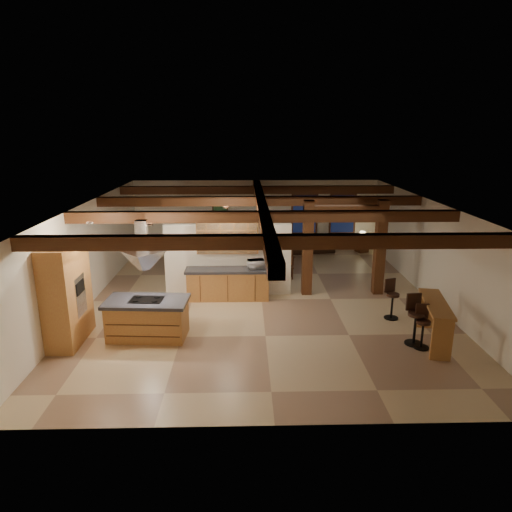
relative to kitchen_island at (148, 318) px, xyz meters
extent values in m
plane|color=tan|center=(2.86, 2.45, -0.49)|extent=(12.00, 12.00, 0.00)
plane|color=white|center=(2.86, 8.45, 0.96)|extent=(10.00, 0.00, 10.00)
plane|color=white|center=(2.86, -3.55, 0.96)|extent=(10.00, 0.00, 10.00)
plane|color=white|center=(-2.14, 2.45, 0.96)|extent=(0.00, 12.00, 12.00)
plane|color=white|center=(7.86, 2.45, 0.96)|extent=(0.00, 12.00, 12.00)
plane|color=#3B2313|center=(2.86, 2.45, 2.41)|extent=(12.00, 12.00, 0.00)
cube|color=#401D10|center=(2.86, -1.55, 2.27)|extent=(10.00, 0.25, 0.28)
cube|color=#401D10|center=(2.86, 1.15, 2.27)|extent=(10.00, 0.25, 0.28)
cube|color=#401D10|center=(2.86, 3.75, 2.27)|extent=(10.00, 0.25, 0.28)
cube|color=#401D10|center=(2.86, 6.45, 2.27)|extent=(10.00, 0.25, 0.28)
cube|color=#401D10|center=(2.86, 2.45, 2.27)|extent=(0.28, 12.00, 0.28)
cube|color=#401D10|center=(4.26, 2.95, 0.96)|extent=(0.30, 0.30, 2.90)
cube|color=#401D10|center=(6.46, 2.95, 0.96)|extent=(0.30, 0.30, 2.90)
cube|color=#401D10|center=(5.36, 2.95, 2.11)|extent=(2.50, 0.28, 0.28)
cube|color=white|center=(1.86, 2.95, 0.61)|extent=(3.80, 0.18, 2.20)
cube|color=#A87E36|center=(-1.81, -0.15, 0.71)|extent=(0.64, 1.60, 2.40)
cube|color=silver|center=(-1.51, -0.15, 0.66)|extent=(0.06, 0.62, 0.95)
cube|color=black|center=(-1.47, -0.15, 0.86)|extent=(0.01, 0.50, 0.28)
cube|color=#A87E36|center=(1.86, 2.56, -0.06)|extent=(2.40, 0.60, 0.86)
cube|color=black|center=(1.86, 2.56, 0.41)|extent=(2.50, 0.66, 0.08)
cube|color=#A87E36|center=(1.86, 2.77, 1.36)|extent=(1.80, 0.34, 0.95)
cube|color=silver|center=(1.86, 2.59, 1.36)|extent=(1.74, 0.02, 0.90)
pyramid|color=silver|center=(0.00, 0.00, 1.23)|extent=(1.10, 1.10, 0.45)
cube|color=silver|center=(0.00, 0.00, 2.04)|extent=(0.26, 0.22, 0.73)
cube|color=#401D10|center=(4.86, 8.39, 1.01)|extent=(1.10, 0.05, 1.70)
cube|color=black|center=(4.86, 8.36, 1.01)|extent=(0.95, 0.02, 1.55)
cube|color=#401D10|center=(6.46, 8.39, 1.01)|extent=(1.10, 0.05, 1.70)
cube|color=black|center=(6.46, 8.36, 1.01)|extent=(0.95, 0.02, 1.55)
cube|color=#401D10|center=(1.36, 8.39, 1.21)|extent=(0.65, 0.04, 0.85)
cube|color=#285D38|center=(1.36, 8.36, 1.21)|extent=(0.55, 0.01, 0.75)
cylinder|color=silver|center=(0.26, -0.35, 2.38)|extent=(0.16, 0.16, 0.03)
cylinder|color=silver|center=(1.86, 1.95, 2.38)|extent=(0.16, 0.16, 0.03)
cylinder|color=silver|center=(-1.14, -0.05, 2.38)|extent=(0.16, 0.16, 0.03)
cube|color=#A87E36|center=(0.00, 0.00, -0.05)|extent=(1.90, 1.04, 0.88)
cube|color=black|center=(0.00, 0.00, 0.43)|extent=(2.03, 1.17, 0.08)
cube|color=black|center=(0.00, 0.00, 0.48)|extent=(0.80, 0.56, 0.02)
imported|color=#3B1D0E|center=(3.22, 5.11, -0.20)|extent=(1.91, 1.53, 0.59)
imported|color=black|center=(4.97, 7.89, -0.18)|extent=(2.24, 1.16, 0.62)
imported|color=#B1B1B6|center=(2.70, 2.56, 0.58)|extent=(0.54, 0.41, 0.27)
cube|color=#A87E36|center=(6.82, -0.49, 0.50)|extent=(0.86, 2.00, 0.06)
cube|color=#A87E36|center=(6.64, -1.34, -0.01)|extent=(0.45, 0.18, 0.97)
cube|color=#A87E36|center=(6.99, 0.37, -0.01)|extent=(0.45, 0.18, 0.97)
cube|color=#401D10|center=(7.21, 7.85, -0.23)|extent=(0.54, 0.54, 0.52)
cylinder|color=black|center=(7.21, 7.85, 0.11)|extent=(0.06, 0.06, 0.17)
cone|color=#F0D890|center=(7.21, 7.85, 0.28)|extent=(0.29, 0.29, 0.19)
cylinder|color=black|center=(6.45, -0.76, 0.16)|extent=(0.32, 0.32, 0.06)
cube|color=black|center=(6.45, -0.61, 0.36)|extent=(0.31, 0.04, 0.36)
cylinder|color=black|center=(6.45, -0.76, -0.17)|extent=(0.05, 0.05, 0.63)
cylinder|color=black|center=(6.45, -0.76, -0.47)|extent=(0.36, 0.36, 0.03)
cylinder|color=black|center=(6.34, -0.57, 0.27)|extent=(0.38, 0.38, 0.07)
cube|color=black|center=(6.32, -0.39, 0.51)|extent=(0.36, 0.08, 0.42)
cylinder|color=black|center=(6.34, -0.57, -0.11)|extent=(0.06, 0.06, 0.74)
cylinder|color=black|center=(6.34, -0.57, -0.47)|extent=(0.42, 0.42, 0.03)
cylinder|color=black|center=(6.29, 0.96, 0.18)|extent=(0.34, 0.34, 0.07)
cube|color=black|center=(6.24, 1.11, 0.40)|extent=(0.31, 0.13, 0.37)
cylinder|color=black|center=(6.29, 0.96, -0.15)|extent=(0.06, 0.06, 0.66)
cylinder|color=black|center=(6.29, 0.96, -0.47)|extent=(0.37, 0.37, 0.03)
cube|color=#401D10|center=(2.58, 4.50, -0.09)|extent=(0.38, 0.38, 0.05)
cube|color=#401D10|center=(2.59, 4.69, 0.24)|extent=(0.37, 0.05, 0.67)
cylinder|color=#401D10|center=(2.43, 4.35, -0.30)|extent=(0.04, 0.04, 0.37)
cylinder|color=#401D10|center=(2.73, 4.35, -0.30)|extent=(0.04, 0.04, 0.37)
cylinder|color=#401D10|center=(2.43, 4.65, -0.30)|extent=(0.04, 0.04, 0.37)
cylinder|color=#401D10|center=(2.74, 4.65, -0.30)|extent=(0.04, 0.04, 0.37)
cube|color=#401D10|center=(2.61, 5.74, -0.09)|extent=(0.38, 0.38, 0.05)
cube|color=#401D10|center=(2.60, 5.56, 0.24)|extent=(0.37, 0.05, 0.67)
cylinder|color=#401D10|center=(2.76, 5.89, -0.30)|extent=(0.04, 0.04, 0.37)
cylinder|color=#401D10|center=(2.46, 5.90, -0.30)|extent=(0.04, 0.04, 0.37)
cylinder|color=#401D10|center=(2.76, 5.59, -0.30)|extent=(0.04, 0.04, 0.37)
cylinder|color=#401D10|center=(2.45, 5.60, -0.30)|extent=(0.04, 0.04, 0.37)
cube|color=#401D10|center=(3.20, 4.49, -0.09)|extent=(0.38, 0.38, 0.05)
cube|color=#401D10|center=(3.21, 4.67, 0.24)|extent=(0.37, 0.05, 0.67)
cylinder|color=#401D10|center=(3.05, 4.34, -0.30)|extent=(0.04, 0.04, 0.37)
cylinder|color=#401D10|center=(3.35, 4.33, -0.30)|extent=(0.04, 0.04, 0.37)
cylinder|color=#401D10|center=(3.06, 4.64, -0.30)|extent=(0.04, 0.04, 0.37)
cylinder|color=#401D10|center=(3.36, 4.63, -0.30)|extent=(0.04, 0.04, 0.37)
cube|color=#401D10|center=(3.23, 5.73, -0.09)|extent=(0.38, 0.38, 0.05)
cube|color=#401D10|center=(3.23, 5.54, 0.24)|extent=(0.37, 0.05, 0.67)
cylinder|color=#401D10|center=(3.38, 5.88, -0.30)|extent=(0.04, 0.04, 0.37)
cylinder|color=#401D10|center=(3.08, 5.88, -0.30)|extent=(0.04, 0.04, 0.37)
cylinder|color=#401D10|center=(3.38, 5.58, -0.30)|extent=(0.04, 0.04, 0.37)
cylinder|color=#401D10|center=(3.08, 5.58, -0.30)|extent=(0.04, 0.04, 0.37)
cube|color=#401D10|center=(3.82, 4.47, -0.09)|extent=(0.38, 0.38, 0.05)
cube|color=#401D10|center=(3.83, 4.66, 0.24)|extent=(0.37, 0.05, 0.67)
cylinder|color=#401D10|center=(3.67, 4.32, -0.30)|extent=(0.04, 0.04, 0.37)
cylinder|color=#401D10|center=(3.97, 4.32, -0.30)|extent=(0.04, 0.04, 0.37)
cylinder|color=#401D10|center=(3.68, 4.63, -0.30)|extent=(0.04, 0.04, 0.37)
cylinder|color=#401D10|center=(3.98, 4.62, -0.30)|extent=(0.04, 0.04, 0.37)
cube|color=#401D10|center=(3.85, 5.72, -0.09)|extent=(0.38, 0.38, 0.05)
cube|color=#401D10|center=(3.85, 5.53, 0.24)|extent=(0.37, 0.05, 0.67)
cylinder|color=#401D10|center=(4.01, 5.86, -0.30)|extent=(0.04, 0.04, 0.37)
cylinder|color=#401D10|center=(3.70, 5.87, -0.30)|extent=(0.04, 0.04, 0.37)
cylinder|color=#401D10|center=(4.00, 5.56, -0.30)|extent=(0.04, 0.04, 0.37)
cylinder|color=#401D10|center=(3.70, 5.57, -0.30)|extent=(0.04, 0.04, 0.37)
camera|label=1|loc=(2.37, -10.30, 4.41)|focal=32.00mm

